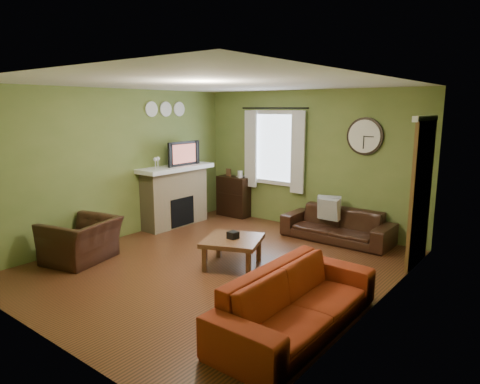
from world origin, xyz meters
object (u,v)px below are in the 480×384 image
Objects in this scene: bookshelf at (234,196)px; sofa_red at (297,301)px; armchair at (81,240)px; coffee_table at (233,252)px; sofa_brown at (337,225)px.

bookshelf is 4.83m from sofa_red.
coffee_table is at bearing 108.24° from armchair.
bookshelf is 0.86× the size of armchair.
armchair is (-2.58, -3.31, 0.04)m from sofa_brown.
sofa_red is (1.02, -3.08, 0.04)m from sofa_brown.
coffee_table is at bearing 59.25° from sofa_red.
sofa_red is at bearing -43.24° from bookshelf.
bookshelf is 0.45× the size of sofa_brown.
sofa_brown is 1.91× the size of armchair.
sofa_red is 1.94m from coffee_table.
coffee_table is at bearing -51.36° from bookshelf.
sofa_brown is at bearing 72.75° from coffee_table.
sofa_red is 2.73× the size of coffee_table.
armchair is at bearing 93.79° from sofa_red.
sofa_brown is at bearing 127.88° from armchair.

